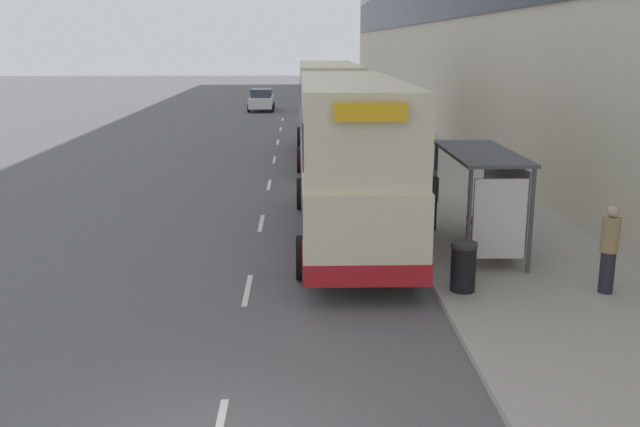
{
  "coord_description": "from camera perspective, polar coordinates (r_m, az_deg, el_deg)",
  "views": [
    {
      "loc": [
        1.13,
        -8.08,
        5.22
      ],
      "look_at": [
        2.03,
        21.91,
        -1.99
      ],
      "focal_mm": 40.0,
      "sensor_mm": 36.0,
      "label": 1
    }
  ],
  "objects": [
    {
      "name": "double_decker_bus_ahead",
      "position": [
        32.8,
        0.64,
        8.38
      ],
      "size": [
        2.85,
        11.53,
        4.3
      ],
      "color": "beige",
      "rests_on": "ground_plane"
    },
    {
      "name": "car_0",
      "position": [
        56.75,
        -4.72,
        9.04
      ],
      "size": [
        2.0,
        4.37,
        1.68
      ],
      "rotation": [
        0.0,
        0.0,
        3.14
      ],
      "color": "silver",
      "rests_on": "ground_plane"
    },
    {
      "name": "lane_mark_2",
      "position": [
        21.19,
        -4.72,
        -0.77
      ],
      "size": [
        0.12,
        2.0,
        0.01
      ],
      "color": "silver",
      "rests_on": "ground_plane"
    },
    {
      "name": "double_decker_bus_near",
      "position": [
        19.0,
        2.37,
        4.63
      ],
      "size": [
        2.85,
        10.83,
        4.3
      ],
      "color": "beige",
      "rests_on": "ground_plane"
    },
    {
      "name": "lane_mark_4",
      "position": [
        32.69,
        -3.68,
        4.31
      ],
      "size": [
        0.12,
        2.0,
        0.01
      ],
      "color": "silver",
      "rests_on": "ground_plane"
    },
    {
      "name": "pavement",
      "position": [
        47.17,
        4.88,
        7.2
      ],
      "size": [
        5.0,
        93.0,
        0.14
      ],
      "color": "#A39E93",
      "rests_on": "ground_plane"
    },
    {
      "name": "lane_mark_1",
      "position": [
        15.58,
        -5.81,
        -6.1
      ],
      "size": [
        0.12,
        2.0,
        0.01
      ],
      "color": "silver",
      "rests_on": "ground_plane"
    },
    {
      "name": "pedestrian_at_shelter",
      "position": [
        15.84,
        22.13,
        -2.63
      ],
      "size": [
        0.37,
        0.37,
        1.85
      ],
      "color": "#23232D",
      "rests_on": "ground_plane"
    },
    {
      "name": "litter_bin",
      "position": [
        15.2,
        11.4,
        -4.18
      ],
      "size": [
        0.55,
        0.55,
        1.05
      ],
      "color": "black",
      "rests_on": "ground_plane"
    },
    {
      "name": "lane_mark_6",
      "position": [
        44.33,
        -3.18,
        6.74
      ],
      "size": [
        0.12,
        2.0,
        0.01
      ],
      "color": "silver",
      "rests_on": "ground_plane"
    },
    {
      "name": "bus_shelter",
      "position": [
        17.84,
        13.41,
        2.34
      ],
      "size": [
        1.6,
        4.2,
        2.48
      ],
      "color": "#4C4C51",
      "rests_on": "ground_plane"
    },
    {
      "name": "pedestrian_1",
      "position": [
        19.9,
        8.96,
        1.13
      ],
      "size": [
        0.34,
        0.34,
        1.7
      ],
      "color": "#23232D",
      "rests_on": "ground_plane"
    },
    {
      "name": "lane_mark_7",
      "position": [
        50.16,
        -3.02,
        7.53
      ],
      "size": [
        0.12,
        2.0,
        0.01
      ],
      "color": "silver",
      "rests_on": "ground_plane"
    },
    {
      "name": "lane_mark_5",
      "position": [
        38.5,
        -3.39,
        5.71
      ],
      "size": [
        0.12,
        2.0,
        0.01
      ],
      "color": "silver",
      "rests_on": "ground_plane"
    },
    {
      "name": "lane_mark_3",
      "position": [
        26.92,
        -4.09,
        2.31
      ],
      "size": [
        0.12,
        2.0,
        0.01
      ],
      "color": "silver",
      "rests_on": "ground_plane"
    }
  ]
}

